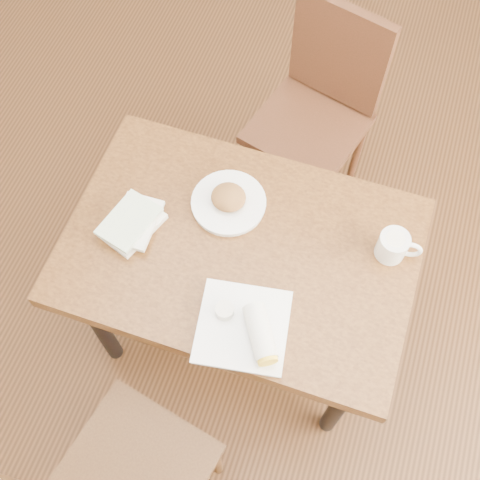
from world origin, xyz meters
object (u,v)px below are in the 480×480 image
(plate_scone, at_px, (229,201))
(plate_burrito, at_px, (248,329))
(table, at_px, (240,260))
(book_stack, at_px, (133,223))
(chair_far, at_px, (320,103))
(coffee_mug, at_px, (394,246))

(plate_scone, height_order, plate_burrito, plate_burrito)
(plate_scone, bearing_deg, plate_burrito, -63.49)
(table, distance_m, book_stack, 0.37)
(chair_far, xyz_separation_m, book_stack, (-0.41, -0.86, 0.23))
(table, relative_size, plate_scone, 4.52)
(book_stack, bearing_deg, plate_burrito, -25.39)
(chair_far, height_order, plate_burrito, chair_far)
(coffee_mug, bearing_deg, plate_burrito, -131.34)
(plate_burrito, xyz_separation_m, book_stack, (-0.46, 0.22, -0.00))
(plate_scone, xyz_separation_m, plate_burrito, (0.20, -0.40, 0.00))
(table, bearing_deg, coffee_mug, 16.34)
(table, xyz_separation_m, plate_burrito, (0.11, -0.26, 0.12))
(plate_scone, relative_size, coffee_mug, 1.76)
(chair_far, bearing_deg, coffee_mug, -60.16)
(table, relative_size, plate_burrito, 3.66)
(plate_scone, height_order, book_stack, plate_scone)
(chair_far, relative_size, coffee_mug, 6.80)
(plate_burrito, bearing_deg, chair_far, 92.59)
(table, distance_m, plate_burrito, 0.31)
(table, bearing_deg, plate_scone, 122.01)
(plate_burrito, bearing_deg, book_stack, 154.61)
(table, distance_m, chair_far, 0.83)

